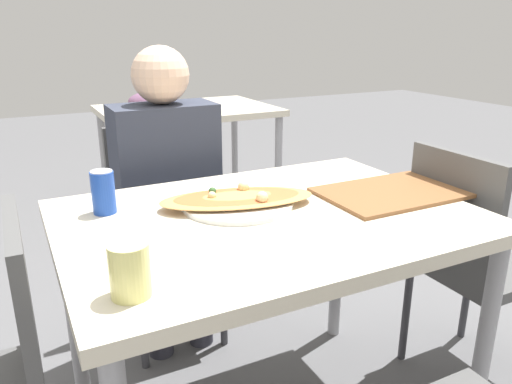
{
  "coord_description": "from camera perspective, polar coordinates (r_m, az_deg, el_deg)",
  "views": [
    {
      "loc": [
        -0.64,
        -1.17,
        1.29
      ],
      "look_at": [
        -0.03,
        0.03,
        0.84
      ],
      "focal_mm": 35.0,
      "sensor_mm": 36.0,
      "label": 1
    }
  ],
  "objects": [
    {
      "name": "dining_table",
      "position": [
        1.46,
        1.47,
        -5.48
      ],
      "size": [
        1.16,
        0.84,
        0.78
      ],
      "color": "beige",
      "rests_on": "ground_plane"
    },
    {
      "name": "chair_side_right",
      "position": [
        1.94,
        23.19,
        -6.64
      ],
      "size": [
        0.4,
        0.4,
        0.9
      ],
      "rotation": [
        0.0,
        0.0,
        -1.57
      ],
      "color": "#4C4C4C",
      "rests_on": "ground_plane"
    },
    {
      "name": "drink_glass",
      "position": [
        1.02,
        -14.22,
        -8.65
      ],
      "size": [
        0.08,
        0.08,
        0.11
      ],
      "color": "#E0DB7F",
      "rests_on": "dining_table"
    },
    {
      "name": "soda_can",
      "position": [
        1.48,
        -17.05,
        -0.01
      ],
      "size": [
        0.07,
        0.07,
        0.12
      ],
      "color": "#1E47B2",
      "rests_on": "dining_table"
    },
    {
      "name": "serving_tray",
      "position": [
        1.64,
        15.14,
        -0.06
      ],
      "size": [
        0.44,
        0.3,
        0.01
      ],
      "color": "brown",
      "rests_on": "dining_table"
    },
    {
      "name": "chair_far_seated",
      "position": [
        2.14,
        -10.68,
        -3.13
      ],
      "size": [
        0.4,
        0.4,
        0.9
      ],
      "rotation": [
        0.0,
        0.0,
        3.14
      ],
      "color": "#4C4C4C",
      "rests_on": "ground_plane"
    },
    {
      "name": "background_table",
      "position": [
        3.35,
        -8.49,
        8.45
      ],
      "size": [
        1.1,
        0.8,
        0.9
      ],
      "color": "beige",
      "rests_on": "ground_plane"
    },
    {
      "name": "person_seated",
      "position": [
        1.97,
        -10.09,
        1.49
      ],
      "size": [
        0.39,
        0.24,
        1.22
      ],
      "rotation": [
        0.0,
        0.0,
        3.14
      ],
      "color": "#2D2D38",
      "rests_on": "ground_plane"
    },
    {
      "name": "pizza_main",
      "position": [
        1.48,
        -2.12,
        -0.91
      ],
      "size": [
        0.49,
        0.33,
        0.06
      ],
      "color": "white",
      "rests_on": "dining_table"
    }
  ]
}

